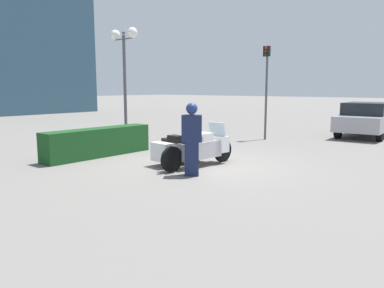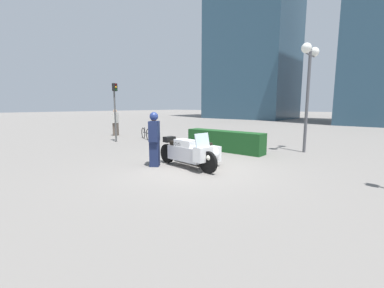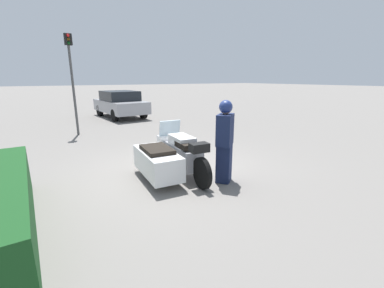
{
  "view_description": "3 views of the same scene",
  "coord_description": "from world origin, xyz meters",
  "views": [
    {
      "loc": [
        -7.93,
        -6.25,
        2.09
      ],
      "look_at": [
        -0.43,
        0.02,
        0.62
      ],
      "focal_mm": 35.0,
      "sensor_mm": 36.0,
      "label": 1
    },
    {
      "loc": [
        5.11,
        -5.95,
        1.96
      ],
      "look_at": [
        -0.26,
        0.22,
        0.73
      ],
      "focal_mm": 24.0,
      "sensor_mm": 36.0,
      "label": 2
    },
    {
      "loc": [
        -5.17,
        2.82,
        2.18
      ],
      "look_at": [
        -0.57,
        -0.15,
        0.77
      ],
      "focal_mm": 24.0,
      "sensor_mm": 36.0,
      "label": 3
    }
  ],
  "objects": [
    {
      "name": "twin_lamp_post",
      "position": [
        1.69,
        5.2,
        3.46
      ],
      "size": [
        0.39,
        1.39,
        4.34
      ],
      "color": "#4C4C51",
      "rests_on": "ground"
    },
    {
      "name": "hedge_bush_curbside",
      "position": [
        -1.05,
        3.26,
        0.44
      ],
      "size": [
        3.6,
        0.66,
        0.87
      ],
      "primitive_type": "cube",
      "color": "#19471E",
      "rests_on": "ground"
    },
    {
      "name": "police_motorcycle",
      "position": [
        -0.19,
        0.28,
        0.46
      ],
      "size": [
        2.57,
        1.43,
        1.16
      ],
      "rotation": [
        0.0,
        0.0,
        -0.1
      ],
      "color": "black",
      "rests_on": "ground"
    },
    {
      "name": "bicycle_parked",
      "position": [
        -6.71,
        3.51,
        0.32
      ],
      "size": [
        1.52,
        0.65,
        0.71
      ],
      "rotation": [
        0.0,
        0.0,
        -0.39
      ],
      "color": "black",
      "rests_on": "ground"
    },
    {
      "name": "ground_plane",
      "position": [
        0.0,
        0.0,
        0.0
      ],
      "size": [
        160.0,
        160.0,
        0.0
      ],
      "primitive_type": "plane",
      "color": "slate"
    },
    {
      "name": "pedestrian_bystander",
      "position": [
        -9.65,
        3.41,
        0.86
      ],
      "size": [
        0.53,
        0.56,
        1.72
      ],
      "rotation": [
        0.0,
        0.0,
        0.67
      ],
      "color": "brown",
      "rests_on": "ground"
    },
    {
      "name": "traffic_light_far",
      "position": [
        -7.04,
        1.78,
        2.07
      ],
      "size": [
        0.22,
        0.29,
        3.11
      ],
      "rotation": [
        0.0,
        0.0,
        0.27
      ],
      "color": "#4C4C4C",
      "rests_on": "ground"
    },
    {
      "name": "officer_rider",
      "position": [
        -1.16,
        -0.58,
        0.92
      ],
      "size": [
        0.52,
        0.55,
        1.75
      ],
      "rotation": [
        0.0,
        0.0,
        0.67
      ],
      "color": "#192347",
      "rests_on": "ground"
    }
  ]
}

